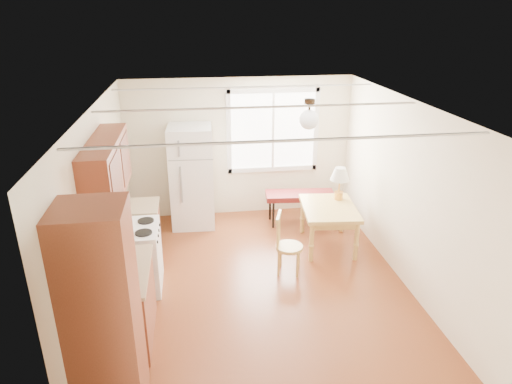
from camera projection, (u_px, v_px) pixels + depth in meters
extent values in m
cube|color=#5D2713|center=(260.00, 284.00, 6.36)|extent=(4.60, 5.60, 0.12)
cube|color=white|center=(261.00, 106.00, 5.42)|extent=(4.60, 5.60, 0.12)
cube|color=#F6EBC5|center=(240.00, 148.00, 8.19)|extent=(4.60, 0.10, 2.50)
cube|color=#F6EBC5|center=(308.00, 326.00, 3.60)|extent=(4.60, 0.10, 2.50)
cube|color=#F6EBC5|center=(101.00, 211.00, 5.63)|extent=(0.10, 5.60, 2.50)
cube|color=#F6EBC5|center=(407.00, 194.00, 6.16)|extent=(0.10, 5.60, 2.50)
cube|color=brown|center=(103.00, 315.00, 4.05)|extent=(0.60, 0.60, 2.10)
cube|color=brown|center=(124.00, 306.00, 5.20)|extent=(0.60, 1.10, 0.86)
cube|color=tan|center=(121.00, 272.00, 5.03)|extent=(0.62, 1.14, 0.04)
cube|color=white|center=(136.00, 258.00, 6.16)|extent=(0.65, 0.76, 0.90)
cube|color=brown|center=(139.00, 234.00, 6.85)|extent=(0.60, 0.60, 0.86)
cube|color=brown|center=(107.00, 169.00, 5.29)|extent=(0.33, 1.60, 0.70)
cube|color=white|center=(273.00, 131.00, 8.14)|extent=(1.50, 0.02, 1.35)
cylinder|color=black|center=(310.00, 101.00, 5.90)|extent=(0.14, 0.14, 0.06)
cylinder|color=black|center=(309.00, 109.00, 5.94)|extent=(0.03, 0.03, 0.16)
sphere|color=white|center=(309.00, 120.00, 5.99)|extent=(0.26, 0.26, 0.26)
cube|color=white|center=(192.00, 177.00, 7.86)|extent=(0.76, 0.76, 1.77)
cube|color=gray|center=(191.00, 160.00, 7.37)|extent=(0.73, 0.02, 0.02)
cube|color=gray|center=(180.00, 175.00, 7.42)|extent=(0.03, 0.03, 1.06)
cube|color=#5A1516|center=(300.00, 195.00, 8.05)|extent=(1.24, 0.55, 0.09)
cylinder|color=black|center=(273.00, 215.00, 7.93)|extent=(0.04, 0.04, 0.46)
cylinder|color=black|center=(330.00, 212.00, 8.07)|extent=(0.04, 0.04, 0.46)
cylinder|color=black|center=(270.00, 208.00, 8.24)|extent=(0.04, 0.04, 0.46)
cylinder|color=black|center=(324.00, 204.00, 8.38)|extent=(0.04, 0.04, 0.46)
cube|color=#B69246|center=(329.00, 208.00, 7.17)|extent=(0.92, 1.17, 0.06)
cube|color=#B69246|center=(329.00, 213.00, 7.20)|extent=(0.81, 1.06, 0.10)
cylinder|color=#B69246|center=(311.00, 243.00, 6.85)|extent=(0.07, 0.07, 0.62)
cylinder|color=#B69246|center=(356.00, 242.00, 6.87)|extent=(0.07, 0.07, 0.62)
cylinder|color=#B69246|center=(303.00, 216.00, 7.73)|extent=(0.07, 0.07, 0.62)
cylinder|color=#B69246|center=(342.00, 215.00, 7.76)|extent=(0.07, 0.07, 0.62)
cylinder|color=#B69246|center=(289.00, 247.00, 6.53)|extent=(0.39, 0.39, 0.05)
cylinder|color=#B69246|center=(279.00, 263.00, 6.50)|extent=(0.04, 0.04, 0.40)
cylinder|color=#B69246|center=(297.00, 265.00, 6.46)|extent=(0.04, 0.04, 0.40)
cylinder|color=#B69246|center=(281.00, 254.00, 6.75)|extent=(0.04, 0.04, 0.40)
cylinder|color=#B69246|center=(299.00, 256.00, 6.71)|extent=(0.04, 0.04, 0.40)
cylinder|color=#C48D3E|center=(339.00, 195.00, 7.43)|extent=(0.14, 0.14, 0.12)
cylinder|color=#C48D3E|center=(339.00, 186.00, 7.37)|extent=(0.02, 0.02, 0.21)
cone|color=silver|center=(340.00, 174.00, 7.29)|extent=(0.31, 0.31, 0.21)
cube|color=black|center=(118.00, 265.00, 5.06)|extent=(0.21, 0.23, 0.07)
cube|color=black|center=(115.00, 255.00, 4.92)|extent=(0.17, 0.09, 0.26)
cylinder|color=black|center=(118.00, 255.00, 5.06)|extent=(0.13, 0.13, 0.11)
cylinder|color=red|center=(116.00, 245.00, 5.39)|extent=(0.10, 0.10, 0.15)
sphere|color=red|center=(115.00, 238.00, 5.36)|extent=(0.05, 0.05, 0.05)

